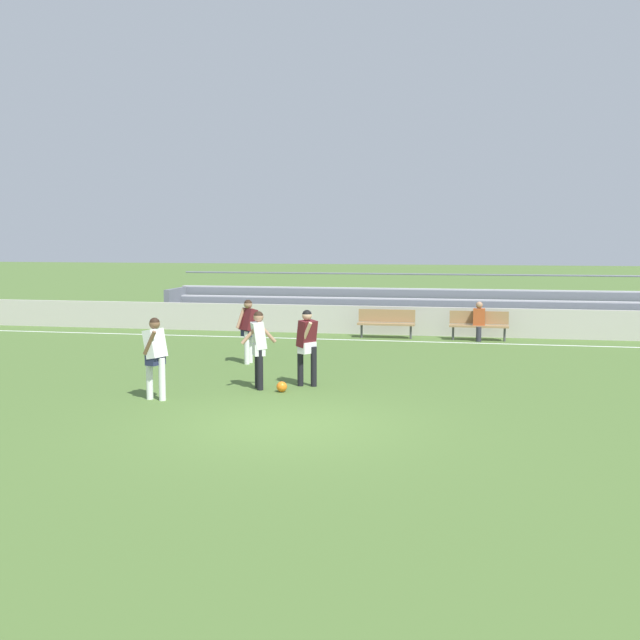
{
  "coord_description": "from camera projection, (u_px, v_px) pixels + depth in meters",
  "views": [
    {
      "loc": [
        3.14,
        -12.57,
        3.16
      ],
      "look_at": [
        -0.43,
        5.01,
        1.26
      ],
      "focal_mm": 43.68,
      "sensor_mm": 36.0,
      "label": 1
    }
  ],
  "objects": [
    {
      "name": "field_line_sideline",
      "position": [
        373.0,
        340.0,
        24.03
      ],
      "size": [
        44.0,
        0.12,
        0.01
      ],
      "primitive_type": "cube",
      "color": "white",
      "rests_on": "ground"
    },
    {
      "name": "player_dark_dropping_back",
      "position": [
        248.0,
        326.0,
        19.55
      ],
      "size": [
        0.59,
        0.51,
        1.62
      ],
      "color": "white",
      "rests_on": "ground"
    },
    {
      "name": "ground_plane",
      "position": [
        286.0,
        425.0,
        13.2
      ],
      "size": [
        160.0,
        160.0,
        0.0
      ],
      "primitive_type": "plane",
      "color": "#4C6B30"
    },
    {
      "name": "bench_near_wall_gap",
      "position": [
        479.0,
        323.0,
        24.02
      ],
      "size": [
        1.8,
        0.4,
        0.9
      ],
      "color": "#99754C",
      "rests_on": "ground"
    },
    {
      "name": "bench_far_right",
      "position": [
        386.0,
        321.0,
        24.59
      ],
      "size": [
        1.8,
        0.4,
        0.9
      ],
      "color": "#99754C",
      "rests_on": "ground"
    },
    {
      "name": "sideline_wall",
      "position": [
        379.0,
        320.0,
        25.49
      ],
      "size": [
        48.0,
        0.16,
        0.93
      ],
      "primitive_type": "cube",
      "color": "#BCB7AD",
      "rests_on": "ground"
    },
    {
      "name": "player_white_overlapping",
      "position": [
        155.0,
        351.0,
        15.13
      ],
      "size": [
        0.43,
        0.58,
        1.62
      ],
      "color": "white",
      "rests_on": "ground"
    },
    {
      "name": "player_dark_pressing_high",
      "position": [
        307.0,
        341.0,
        16.54
      ],
      "size": [
        0.45,
        0.64,
        1.64
      ],
      "color": "black",
      "rests_on": "ground"
    },
    {
      "name": "player_white_deep_cover",
      "position": [
        259.0,
        343.0,
        16.23
      ],
      "size": [
        0.68,
        0.51,
        1.64
      ],
      "color": "black",
      "rests_on": "ground"
    },
    {
      "name": "soccer_ball",
      "position": [
        282.0,
        387.0,
        15.99
      ],
      "size": [
        0.22,
        0.22,
        0.22
      ],
      "primitive_type": "sphere",
      "color": "orange",
      "rests_on": "ground"
    },
    {
      "name": "bleacher_stand",
      "position": [
        492.0,
        308.0,
        26.84
      ],
      "size": [
        23.24,
        2.31,
        1.87
      ],
      "color": "#B2B2B7",
      "rests_on": "ground"
    },
    {
      "name": "spectator_seated",
      "position": [
        479.0,
        318.0,
        23.89
      ],
      "size": [
        0.36,
        0.42,
        1.21
      ],
      "color": "#2D2D38",
      "rests_on": "ground"
    }
  ]
}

